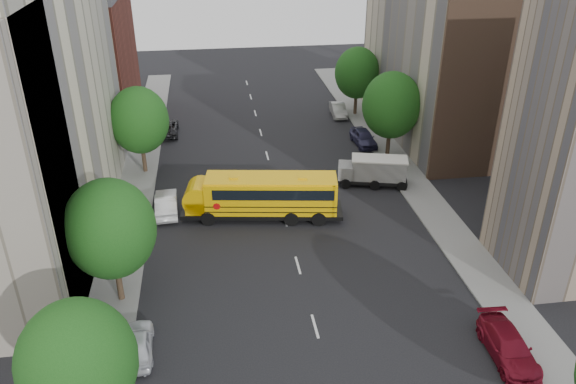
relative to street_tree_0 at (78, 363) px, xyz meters
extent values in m
plane|color=black|center=(11.00, 14.00, -4.64)|extent=(120.00, 120.00, 0.00)
cube|color=slate|center=(-0.50, 19.00, -4.58)|extent=(3.00, 80.00, 0.12)
cube|color=slate|center=(22.50, 19.00, -4.58)|extent=(3.00, 80.00, 0.12)
cube|color=silver|center=(11.00, 24.00, -4.64)|extent=(0.15, 64.00, 0.01)
cube|color=beige|center=(-7.00, 20.00, 5.36)|extent=(10.00, 26.00, 20.00)
cube|color=maroon|center=(-7.00, 42.00, 1.86)|extent=(10.00, 15.00, 13.00)
cube|color=beige|center=(29.00, 34.00, 4.36)|extent=(10.00, 22.00, 18.00)
cube|color=brown|center=(29.00, 23.00, 4.36)|extent=(10.10, 0.30, 18.00)
ellipsoid|color=#144512|center=(0.00, 0.00, 0.01)|extent=(4.80, 4.80, 5.52)
cylinder|color=#38281C|center=(0.00, 10.00, -3.20)|extent=(0.36, 0.36, 2.88)
ellipsoid|color=#144512|center=(0.00, 10.00, 0.32)|extent=(5.12, 5.12, 5.89)
cylinder|color=#38281C|center=(0.00, 28.00, -3.24)|extent=(0.36, 0.36, 2.81)
ellipsoid|color=#144512|center=(0.00, 28.00, 0.20)|extent=(4.99, 4.99, 5.74)
cylinder|color=#38281C|center=(22.00, 28.00, -3.16)|extent=(0.36, 0.36, 2.95)
ellipsoid|color=#144512|center=(22.00, 28.00, 0.44)|extent=(5.25, 5.25, 6.04)
cylinder|color=#38281C|center=(22.00, 40.00, -3.27)|extent=(0.36, 0.36, 2.74)
ellipsoid|color=#144512|center=(22.00, 40.00, 0.07)|extent=(4.86, 4.86, 5.59)
cube|color=black|center=(9.35, 18.71, -4.05)|extent=(12.25, 4.51, 0.32)
cube|color=#FFBE05|center=(10.09, 18.60, -2.66)|extent=(9.92, 4.10, 2.46)
cube|color=#FFBE05|center=(4.49, 19.46, -3.41)|extent=(2.28, 2.72, 1.07)
cube|color=black|center=(5.60, 19.29, -2.13)|extent=(0.90, 2.51, 1.28)
cube|color=#FFBE05|center=(10.09, 18.60, -1.41)|extent=(9.89, 3.89, 0.15)
cube|color=black|center=(10.30, 18.57, -2.13)|extent=(9.08, 4.04, 0.80)
cube|color=black|center=(10.09, 18.60, -3.52)|extent=(9.93, 4.17, 0.06)
cube|color=black|center=(10.09, 18.60, -3.09)|extent=(9.93, 4.17, 0.06)
cube|color=#FFBE05|center=(14.90, 17.86, -2.66)|extent=(0.56, 2.67, 2.46)
cube|color=#FFBE05|center=(7.24, 19.04, -1.30)|extent=(0.73, 0.73, 0.11)
cube|color=#FFBE05|center=(12.52, 18.22, -1.30)|extent=(0.73, 0.73, 0.11)
cylinder|color=#FFBE05|center=(4.49, 19.46, -2.88)|extent=(2.59, 2.77, 2.25)
cylinder|color=red|center=(5.75, 17.81, -3.04)|extent=(0.53, 0.12, 0.53)
cylinder|color=black|center=(5.03, 18.02, -4.11)|extent=(1.11, 0.48, 1.07)
cylinder|color=black|center=(5.43, 20.67, -4.11)|extent=(1.11, 0.48, 1.07)
cylinder|color=black|center=(11.47, 17.03, -4.11)|extent=(1.11, 0.48, 1.07)
cylinder|color=black|center=(11.88, 19.68, -4.11)|extent=(1.11, 0.48, 1.07)
cylinder|color=black|center=(13.59, 16.71, -4.11)|extent=(1.11, 0.48, 1.07)
cylinder|color=black|center=(13.99, 19.35, -4.11)|extent=(1.11, 0.48, 1.07)
cube|color=black|center=(19.06, 22.79, -4.17)|extent=(6.00, 3.26, 0.29)
cube|color=white|center=(19.52, 22.67, -3.17)|extent=(4.69, 2.84, 1.71)
cube|color=white|center=(17.03, 23.31, -3.45)|extent=(1.74, 2.08, 1.14)
cube|color=silver|center=(19.52, 22.67, -2.26)|extent=(4.89, 2.98, 0.11)
cylinder|color=black|center=(16.79, 22.39, -4.24)|extent=(0.83, 0.43, 0.80)
cylinder|color=black|center=(17.27, 24.23, -4.24)|extent=(0.83, 0.43, 0.80)
cylinder|color=black|center=(19.00, 21.82, -4.24)|extent=(0.83, 0.43, 0.80)
cylinder|color=black|center=(19.48, 23.66, -4.24)|extent=(0.83, 0.43, 0.80)
cylinder|color=black|center=(21.03, 21.30, -4.24)|extent=(0.83, 0.43, 0.80)
cylinder|color=black|center=(21.50, 23.14, -4.24)|extent=(0.83, 0.43, 0.80)
imported|color=silver|center=(1.40, 5.27, -3.97)|extent=(1.76, 3.98, 1.33)
imported|color=silver|center=(2.20, 20.47, -3.88)|extent=(1.87, 4.72, 1.53)
imported|color=black|center=(1.45, 36.99, -3.94)|extent=(2.33, 5.04, 1.40)
imported|color=maroon|center=(20.47, 2.22, -3.94)|extent=(2.22, 4.94, 1.41)
imported|color=#302E51|center=(20.60, 31.34, -3.88)|extent=(2.04, 4.55, 1.52)
imported|color=gray|center=(20.03, 39.88, -3.96)|extent=(1.68, 4.23, 1.37)
camera|label=1|loc=(5.96, -17.98, 16.58)|focal=35.00mm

